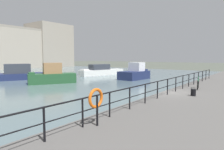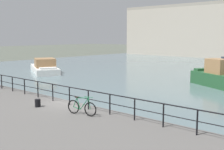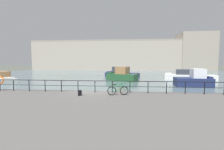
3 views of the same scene
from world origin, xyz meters
The scene contains 12 objects.
ground_plane centered at (0.00, 0.00, 0.00)m, with size 240.00×240.00×0.00m, color #4C5147.
water_basin centered at (0.00, 30.20, 0.01)m, with size 80.00×60.00×0.01m, color slate.
quay_promenade centered at (0.00, -6.50, 0.48)m, with size 56.00×13.00×0.95m, color #565451.
harbor_building centered at (6.11, 56.54, 6.21)m, with size 74.61×11.27×15.05m.
moored_small_launch centered at (15.69, 19.36, 0.80)m, with size 9.85×3.94×2.08m.
moored_blue_motorboat centered at (1.86, 24.32, 0.94)m, with size 8.42×5.80×2.42m.
moored_red_daysailer centered at (2.26, 16.46, 0.99)m, with size 6.24×4.56×2.72m.
moored_white_yacht centered at (13.34, 10.38, 0.93)m, with size 5.28×3.13×2.64m.
quay_railing centered at (-0.27, -0.75, 1.69)m, with size 23.80×0.07×1.08m.
parked_bicycle centered at (2.68, -1.76, 1.34)m, with size 1.75×0.41×0.98m.
mooring_bollard centered at (-0.44, -2.26, 1.17)m, with size 0.32×0.32×0.44m, color black.
life_ring_stand centered at (-8.53, -1.01, 1.93)m, with size 0.75×0.16×1.40m.
Camera 3 is at (3.54, -15.46, 3.79)m, focal length 26.64 mm.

